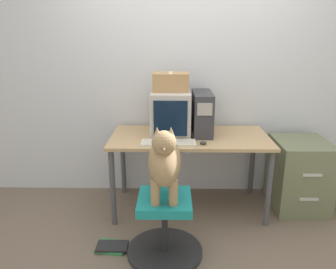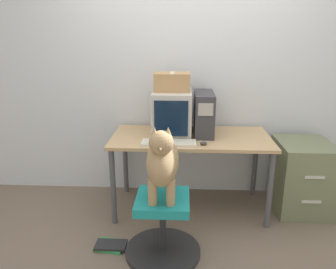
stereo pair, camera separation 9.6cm
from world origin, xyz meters
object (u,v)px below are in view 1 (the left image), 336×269
object	(u,v)px
crt_monitor	(171,112)
cardboard_box	(171,82)
office_chair	(165,230)
filing_cabinet	(299,174)
keyboard	(169,143)
book_stack_floor	(112,246)
dog	(165,160)
pc_tower	(202,113)

from	to	relation	value
crt_monitor	cardboard_box	bearing A→B (deg)	90.00
crt_monitor	office_chair	size ratio (longest dim) A/B	0.82
office_chair	filing_cabinet	bearing A→B (deg)	30.85
keyboard	office_chair	size ratio (longest dim) A/B	0.80
cardboard_box	book_stack_floor	bearing A→B (deg)	-121.12
dog	filing_cabinet	distance (m)	1.59
crt_monitor	pc_tower	world-z (taller)	crt_monitor
dog	cardboard_box	world-z (taller)	cardboard_box
pc_tower	filing_cabinet	world-z (taller)	pc_tower
crt_monitor	dog	size ratio (longest dim) A/B	0.84
dog	cardboard_box	size ratio (longest dim) A/B	1.77
keyboard	dog	xyz separation A→B (m)	(-0.02, -0.49, 0.03)
filing_cabinet	cardboard_box	world-z (taller)	cardboard_box
book_stack_floor	crt_monitor	bearing A→B (deg)	58.75
office_chair	crt_monitor	bearing A→B (deg)	87.36
filing_cabinet	cardboard_box	xyz separation A→B (m)	(-1.27, 0.05, 0.90)
dog	cardboard_box	distance (m)	0.95
crt_monitor	dog	xyz separation A→B (m)	(-0.04, -0.83, -0.16)
pc_tower	keyboard	size ratio (longest dim) A/B	0.99
dog	cardboard_box	xyz separation A→B (m)	(0.04, 0.84, 0.45)
crt_monitor	keyboard	distance (m)	0.39
dog	office_chair	bearing A→B (deg)	90.00
dog	keyboard	bearing A→B (deg)	87.26
crt_monitor	book_stack_floor	xyz separation A→B (m)	(-0.47, -0.78, -0.94)
keyboard	office_chair	bearing A→B (deg)	-92.76
office_chair	cardboard_box	xyz separation A→B (m)	(0.04, 0.83, 1.03)
filing_cabinet	book_stack_floor	xyz separation A→B (m)	(-1.74, -0.73, -0.32)
crt_monitor	filing_cabinet	world-z (taller)	crt_monitor
office_chair	filing_cabinet	xyz separation A→B (m)	(1.31, 0.78, 0.13)
keyboard	pc_tower	bearing A→B (deg)	47.58
dog	book_stack_floor	bearing A→B (deg)	172.73
pc_tower	dog	world-z (taller)	pc_tower
book_stack_floor	dog	bearing A→B (deg)	-7.27
filing_cabinet	cardboard_box	bearing A→B (deg)	177.72
pc_tower	dog	xyz separation A→B (m)	(-0.34, -0.84, -0.15)
pc_tower	filing_cabinet	distance (m)	1.14
crt_monitor	cardboard_box	world-z (taller)	cardboard_box
filing_cabinet	book_stack_floor	size ratio (longest dim) A/B	2.60
dog	book_stack_floor	xyz separation A→B (m)	(-0.43, 0.06, -0.78)
filing_cabinet	book_stack_floor	bearing A→B (deg)	-157.27
office_chair	filing_cabinet	world-z (taller)	filing_cabinet
pc_tower	book_stack_floor	world-z (taller)	pc_tower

